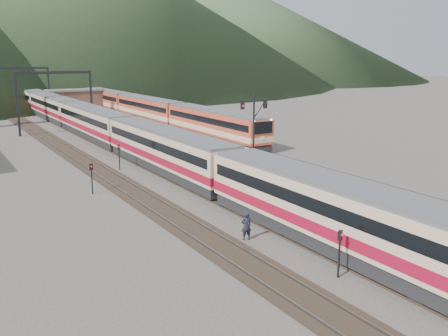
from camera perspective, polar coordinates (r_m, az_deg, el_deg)
ground at (r=23.29m, az=24.16°, el=-13.82°), size 400.00×400.00×0.00m
track_main at (r=55.22m, az=-12.01°, el=2.16°), size 2.60×200.00×0.23m
track_far at (r=53.83m, az=-17.02°, el=1.61°), size 2.60×200.00×0.23m
track_second at (r=59.91m, az=-1.57°, el=3.26°), size 2.60×200.00×0.23m
platform at (r=55.40m, az=-5.86°, el=2.87°), size 8.00×100.00×1.00m
gantry_near at (r=68.14m, az=-18.77°, el=8.42°), size 9.55×0.25×8.00m
gantry_far at (r=92.66m, az=-22.26°, el=9.14°), size 9.55×0.25×8.00m
station_shed at (r=92.64m, az=-16.70°, el=7.68°), size 9.40×4.40×3.10m
hill_c at (r=255.99m, az=-1.29°, el=16.16°), size 160.00×160.00×50.00m
main_train at (r=62.82m, az=-14.66°, el=5.16°), size 3.05×104.61×3.73m
second_train at (r=76.17m, az=-8.55°, el=6.61°), size 2.85×58.43×3.48m
signal_mast at (r=35.64m, az=3.41°, el=4.63°), size 2.19×0.43×6.43m
short_signal_a at (r=23.50m, az=13.07°, el=-8.84°), size 0.27×0.23×2.27m
short_signal_b at (r=45.13m, az=-11.90°, el=1.63°), size 0.26×0.23×2.27m
short_signal_c at (r=37.64m, az=-14.90°, el=-0.74°), size 0.26×0.22×2.27m
worker at (r=27.63m, az=2.56°, el=-6.64°), size 0.65×0.50×1.61m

